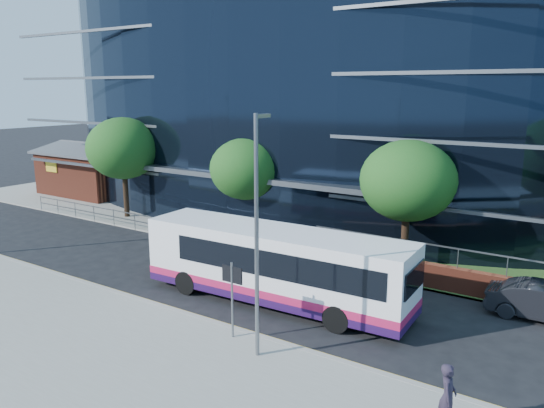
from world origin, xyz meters
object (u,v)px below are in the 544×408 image
Objects in this scene: brick_pavilion at (94,171)px; street_sign at (232,284)px; tree_far_c at (408,181)px; tree_far_a at (123,148)px; streetlight_east at (257,231)px; tree_far_b at (246,169)px; city_bus at (277,265)px; pedestrian at (448,397)px.

street_sign is (26.50, -15.09, 0.21)m from brick_pavilion.
brick_pavilion is 1.32× the size of tree_far_c.
streetlight_east reaches higher than tree_far_a.
tree_far_a is (-17.50, 10.59, 2.71)m from street_sign.
tree_far_a is 10.03m from tree_far_b.
streetlight_east reaches higher than tree_far_c.
streetlight_east is (1.50, -0.59, 2.29)m from street_sign.
city_bus is at bearing -113.78° from tree_far_c.
street_sign is 0.35× the size of streetlight_east.
pedestrian is (25.37, -11.68, -3.80)m from tree_far_a.
streetlight_east reaches higher than city_bus.
tree_far_c is 8.03m from city_bus.
tree_far_a is at bearing -26.55° from brick_pavilion.
pedestrian is (5.37, -11.68, -3.47)m from tree_far_c.
pedestrian is at bearing -24.72° from tree_far_a.
tree_far_b is 14.74m from streetlight_east.
tree_far_c is 0.81× the size of streetlight_east.
brick_pavilion is at bearing 171.18° from tree_far_c.
tree_far_c is at bearing 76.71° from street_sign.
tree_far_a is 0.59× the size of city_bus.
tree_far_c is 3.57× the size of pedestrian.
streetlight_east is at bearing -30.46° from tree_far_a.
street_sign is 0.46× the size of tree_far_b.
tree_far_b is at bearing 131.28° from city_bus.
brick_pavilion is 1.23× the size of tree_far_a.
streetlight_east reaches higher than pedestrian.
tree_far_c reaches higher than tree_far_b.
pedestrian is (15.37, -12.18, -3.15)m from tree_far_b.
tree_far_c is 13.31m from pedestrian.
street_sign is 8.02m from pedestrian.
tree_far_b is 0.76× the size of streetlight_east.
city_bus is at bearing -22.04° from tree_far_a.
streetlight_east is at bearing -66.90° from city_bus.
city_bus is at bearing 98.08° from street_sign.
tree_far_a reaches higher than city_bus.
tree_far_b is (19.00, -4.00, 2.27)m from brick_pavilion.
city_bus is at bearing -46.59° from tree_far_b.
street_sign reaches higher than pedestrian.
streetlight_east is at bearing -29.24° from brick_pavilion.
tree_far_c is (10.00, -0.50, 0.33)m from tree_far_b.
brick_pavilion is 29.46m from tree_far_c.
tree_far_a is at bearing 53.77° from pedestrian.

